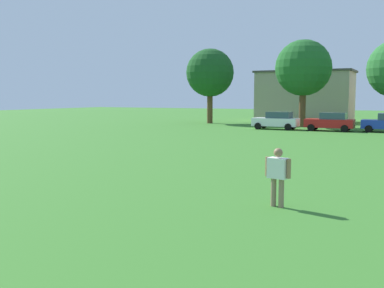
{
  "coord_description": "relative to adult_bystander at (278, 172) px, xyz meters",
  "views": [
    {
      "loc": [
        6.31,
        0.53,
        3.13
      ],
      "look_at": [
        1.64,
        9.84,
        2.03
      ],
      "focal_mm": 42.07,
      "sensor_mm": 36.0,
      "label": 1
    }
  ],
  "objects": [
    {
      "name": "ground_plane",
      "position": [
        -2.85,
        17.15,
        -1.0
      ],
      "size": [
        160.0,
        160.0,
        0.0
      ],
      "primitive_type": "plane",
      "color": "#387528"
    },
    {
      "name": "tree_far_left",
      "position": [
        -18.44,
        36.03,
        4.87
      ],
      "size": [
        5.58,
        5.58,
        8.7
      ],
      "color": "brown",
      "rests_on": "ground"
    },
    {
      "name": "house_right",
      "position": [
        -9.25,
        44.59,
        2.17
      ],
      "size": [
        11.72,
        6.45,
        6.32
      ],
      "color": "tan",
      "rests_on": "ground"
    },
    {
      "name": "parked_car_white_0",
      "position": [
        -8.61,
        29.82,
        -0.14
      ],
      "size": [
        4.3,
        2.02,
        1.68
      ],
      "rotation": [
        0.0,
        0.0,
        3.14
      ],
      "color": "white",
      "rests_on": "ground"
    },
    {
      "name": "adult_bystander",
      "position": [
        0.0,
        0.0,
        0.0
      ],
      "size": [
        0.78,
        0.42,
        1.68
      ],
      "rotation": [
        0.0,
        0.0,
        6.06
      ],
      "color": "#8C7259",
      "rests_on": "ground"
    },
    {
      "name": "parked_car_red_1",
      "position": [
        -3.62,
        30.01,
        -0.14
      ],
      "size": [
        4.3,
        2.02,
        1.68
      ],
      "rotation": [
        0.0,
        0.0,
        3.14
      ],
      "color": "red",
      "rests_on": "ground"
    },
    {
      "name": "tree_left",
      "position": [
        -7.22,
        34.4,
        5.03
      ],
      "size": [
        5.73,
        5.73,
        8.93
      ],
      "color": "brown",
      "rests_on": "ground"
    }
  ]
}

